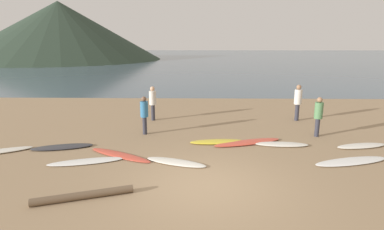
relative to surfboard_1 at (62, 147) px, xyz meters
name	(u,v)px	position (x,y,z in m)	size (l,w,h in m)	color
ground_plane	(202,108)	(5.00, 7.15, -0.14)	(120.00, 120.00, 0.20)	#997C5B
ocean_water	(200,57)	(5.00, 59.81, -0.04)	(140.00, 100.00, 0.01)	#475B6B
headland_hill	(60,31)	(-21.76, 51.08, 5.40)	(38.05, 38.05, 10.89)	#28382B
surfboard_1	(62,147)	(0.00, 0.00, 0.00)	(2.07, 0.59, 0.09)	#333338
surfboard_2	(86,161)	(1.31, -1.31, -0.01)	(2.30, 0.51, 0.07)	white
surfboard_3	(120,155)	(2.23, -0.73, -0.01)	(2.52, 0.45, 0.07)	#D84C38
surfboard_4	(176,162)	(4.11, -1.31, -0.01)	(1.99, 0.52, 0.08)	silver
surfboard_5	(218,142)	(5.52, 0.69, 0.00)	(2.07, 0.57, 0.10)	yellow
surfboard_6	(248,142)	(6.62, 0.65, 0.00)	(2.67, 0.57, 0.09)	#D84C38
surfboard_7	(281,144)	(7.81, 0.45, 0.00)	(1.92, 0.54, 0.09)	silver
surfboard_8	(351,161)	(9.57, -1.14, 0.00)	(2.54, 0.59, 0.08)	white
surfboard_9	(361,146)	(10.61, 0.33, 0.00)	(1.91, 0.51, 0.10)	silver
person_0	(298,100)	(9.45, 4.11, 0.96)	(0.34, 0.34, 1.70)	#2D2D38
person_1	(144,112)	(2.64, 1.75, 0.87)	(0.31, 0.31, 1.55)	#2D2D38
person_2	(318,114)	(9.48, 1.58, 0.88)	(0.32, 0.32, 1.58)	#2D2D38
person_3	(153,100)	(2.65, 4.03, 0.91)	(0.33, 0.33, 1.62)	#2D2D38
driftwood_log	(83,195)	(2.06, -3.60, 0.05)	(0.19, 0.19, 2.35)	brown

